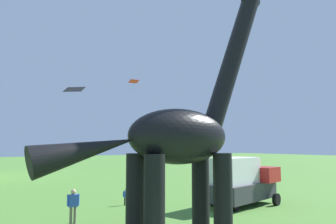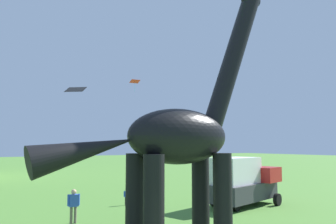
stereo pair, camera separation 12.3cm
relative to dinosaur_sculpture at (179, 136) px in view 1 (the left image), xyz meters
name	(u,v)px [view 1 (the left image)]	position (x,y,z in m)	size (l,w,h in m)	color
dinosaur_sculpture	(179,136)	(0.00, 0.00, 0.00)	(11.63, 2.46, 12.15)	black
parked_box_truck	(242,181)	(7.91, 4.30, -2.75)	(5.96, 3.54, 3.20)	#38383D
person_far_spectator	(126,195)	(1.54, 8.69, -3.73)	(0.41, 0.18, 1.10)	black
person_near_flyer	(73,203)	(-3.05, 5.23, -3.34)	(0.65, 0.29, 1.74)	#6B6056
kite_high_right	(74,89)	(0.76, 18.42, 4.76)	(2.13, 2.04, 0.64)	black
kite_far_right	(134,81)	(4.61, 13.87, 5.15)	(0.84, 0.62, 1.05)	red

